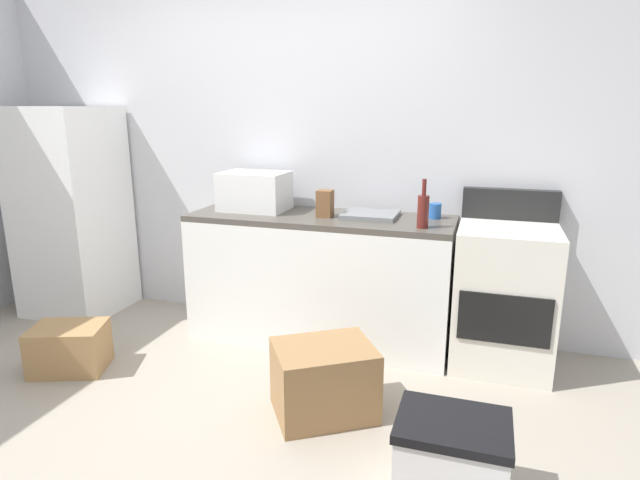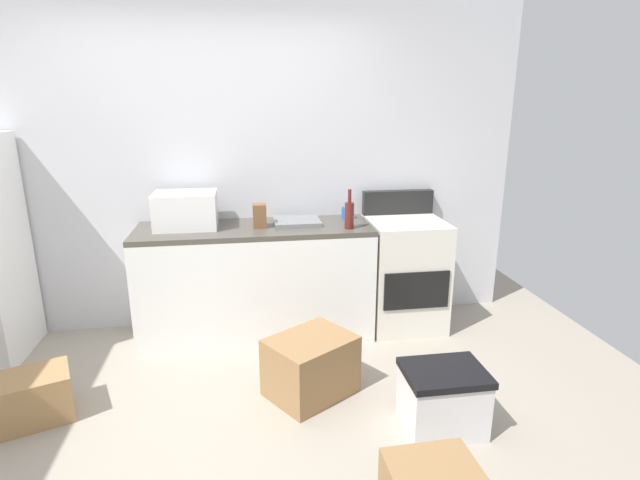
{
  "view_description": "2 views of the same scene",
  "coord_description": "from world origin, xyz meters",
  "px_view_note": "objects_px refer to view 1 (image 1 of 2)",
  "views": [
    {
      "loc": [
        1.37,
        -2.15,
        1.62
      ],
      "look_at": [
        0.49,
        0.61,
        0.89
      ],
      "focal_mm": 29.61,
      "sensor_mm": 36.0,
      "label": 1
    },
    {
      "loc": [
        0.24,
        -2.51,
        1.85
      ],
      "look_at": [
        0.71,
        0.54,
        0.96
      ],
      "focal_mm": 27.79,
      "sensor_mm": 36.0,
      "label": 2
    }
  ],
  "objects_px": {
    "coffee_mug": "(435,211)",
    "cardboard_box_small": "(69,348)",
    "storage_bin": "(451,461)",
    "wine_bottle": "(423,210)",
    "stove_oven": "(504,294)",
    "knife_block": "(325,204)",
    "refrigerator": "(72,212)",
    "cardboard_box_large": "(324,380)",
    "microwave": "(255,191)"
  },
  "relations": [
    {
      "from": "stove_oven",
      "to": "cardboard_box_small",
      "type": "height_order",
      "value": "stove_oven"
    },
    {
      "from": "coffee_mug",
      "to": "knife_block",
      "type": "bearing_deg",
      "value": -166.43
    },
    {
      "from": "stove_oven",
      "to": "storage_bin",
      "type": "xyz_separation_m",
      "value": [
        -0.21,
        -1.38,
        -0.27
      ]
    },
    {
      "from": "knife_block",
      "to": "coffee_mug",
      "type": "bearing_deg",
      "value": 13.57
    },
    {
      "from": "cardboard_box_large",
      "to": "cardboard_box_small",
      "type": "height_order",
      "value": "cardboard_box_large"
    },
    {
      "from": "knife_block",
      "to": "cardboard_box_small",
      "type": "distance_m",
      "value": 1.87
    },
    {
      "from": "stove_oven",
      "to": "knife_block",
      "type": "distance_m",
      "value": 1.29
    },
    {
      "from": "coffee_mug",
      "to": "cardboard_box_small",
      "type": "bearing_deg",
      "value": -153.09
    },
    {
      "from": "wine_bottle",
      "to": "knife_block",
      "type": "relative_size",
      "value": 1.67
    },
    {
      "from": "microwave",
      "to": "knife_block",
      "type": "xyz_separation_m",
      "value": [
        0.55,
        -0.08,
        -0.05
      ]
    },
    {
      "from": "cardboard_box_small",
      "to": "cardboard_box_large",
      "type": "bearing_deg",
      "value": 0.83
    },
    {
      "from": "stove_oven",
      "to": "refrigerator",
      "type": "bearing_deg",
      "value": -179.03
    },
    {
      "from": "stove_oven",
      "to": "wine_bottle",
      "type": "distance_m",
      "value": 0.77
    },
    {
      "from": "microwave",
      "to": "coffee_mug",
      "type": "xyz_separation_m",
      "value": [
        1.26,
        0.09,
        -0.09
      ]
    },
    {
      "from": "refrigerator",
      "to": "cardboard_box_large",
      "type": "relative_size",
      "value": 3.13
    },
    {
      "from": "knife_block",
      "to": "storage_bin",
      "type": "height_order",
      "value": "knife_block"
    },
    {
      "from": "knife_block",
      "to": "cardboard_box_large",
      "type": "distance_m",
      "value": 1.21
    },
    {
      "from": "stove_oven",
      "to": "cardboard_box_large",
      "type": "relative_size",
      "value": 2.12
    },
    {
      "from": "cardboard_box_small",
      "to": "storage_bin",
      "type": "xyz_separation_m",
      "value": [
        2.37,
        -0.45,
        0.05
      ]
    },
    {
      "from": "wine_bottle",
      "to": "knife_block",
      "type": "xyz_separation_m",
      "value": [
        -0.67,
        0.14,
        -0.02
      ]
    },
    {
      "from": "refrigerator",
      "to": "storage_bin",
      "type": "distance_m",
      "value": 3.39
    },
    {
      "from": "wine_bottle",
      "to": "knife_block",
      "type": "bearing_deg",
      "value": 168.31
    },
    {
      "from": "knife_block",
      "to": "storage_bin",
      "type": "relative_size",
      "value": 0.39
    },
    {
      "from": "stove_oven",
      "to": "storage_bin",
      "type": "distance_m",
      "value": 1.42
    },
    {
      "from": "microwave",
      "to": "storage_bin",
      "type": "height_order",
      "value": "microwave"
    },
    {
      "from": "wine_bottle",
      "to": "storage_bin",
      "type": "height_order",
      "value": "wine_bottle"
    },
    {
      "from": "refrigerator",
      "to": "cardboard_box_large",
      "type": "distance_m",
      "value": 2.59
    },
    {
      "from": "cardboard_box_large",
      "to": "refrigerator",
      "type": "bearing_deg",
      "value": 160.08
    },
    {
      "from": "knife_block",
      "to": "storage_bin",
      "type": "bearing_deg",
      "value": -54.3
    },
    {
      "from": "refrigerator",
      "to": "microwave",
      "type": "xyz_separation_m",
      "value": [
        1.54,
        0.1,
        0.22
      ]
    },
    {
      "from": "storage_bin",
      "to": "cardboard_box_large",
      "type": "bearing_deg",
      "value": 146.08
    },
    {
      "from": "wine_bottle",
      "to": "storage_bin",
      "type": "relative_size",
      "value": 0.65
    },
    {
      "from": "microwave",
      "to": "wine_bottle",
      "type": "distance_m",
      "value": 1.24
    },
    {
      "from": "coffee_mug",
      "to": "knife_block",
      "type": "distance_m",
      "value": 0.73
    },
    {
      "from": "wine_bottle",
      "to": "coffee_mug",
      "type": "relative_size",
      "value": 3.0
    },
    {
      "from": "stove_oven",
      "to": "storage_bin",
      "type": "relative_size",
      "value": 2.39
    },
    {
      "from": "coffee_mug",
      "to": "cardboard_box_small",
      "type": "height_order",
      "value": "coffee_mug"
    },
    {
      "from": "storage_bin",
      "to": "wine_bottle",
      "type": "bearing_deg",
      "value": 104.04
    },
    {
      "from": "wine_bottle",
      "to": "coffee_mug",
      "type": "bearing_deg",
      "value": 82.03
    },
    {
      "from": "stove_oven",
      "to": "knife_block",
      "type": "bearing_deg",
      "value": -178.35
    },
    {
      "from": "microwave",
      "to": "cardboard_box_small",
      "type": "xyz_separation_m",
      "value": [
        -0.85,
        -0.98,
        -0.89
      ]
    },
    {
      "from": "refrigerator",
      "to": "stove_oven",
      "type": "xyz_separation_m",
      "value": [
        3.27,
        0.06,
        -0.35
      ]
    },
    {
      "from": "microwave",
      "to": "knife_block",
      "type": "relative_size",
      "value": 2.56
    },
    {
      "from": "coffee_mug",
      "to": "cardboard_box_large",
      "type": "height_order",
      "value": "coffee_mug"
    },
    {
      "from": "knife_block",
      "to": "stove_oven",
      "type": "bearing_deg",
      "value": 1.65
    },
    {
      "from": "cardboard_box_small",
      "to": "refrigerator",
      "type": "bearing_deg",
      "value": 128.09
    },
    {
      "from": "microwave",
      "to": "storage_bin",
      "type": "bearing_deg",
      "value": -43.26
    },
    {
      "from": "coffee_mug",
      "to": "cardboard_box_small",
      "type": "xyz_separation_m",
      "value": [
        -2.11,
        -1.07,
        -0.8
      ]
    },
    {
      "from": "coffee_mug",
      "to": "knife_block",
      "type": "xyz_separation_m",
      "value": [
        -0.71,
        -0.17,
        0.04
      ]
    },
    {
      "from": "cardboard_box_large",
      "to": "storage_bin",
      "type": "bearing_deg",
      "value": -33.92
    }
  ]
}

